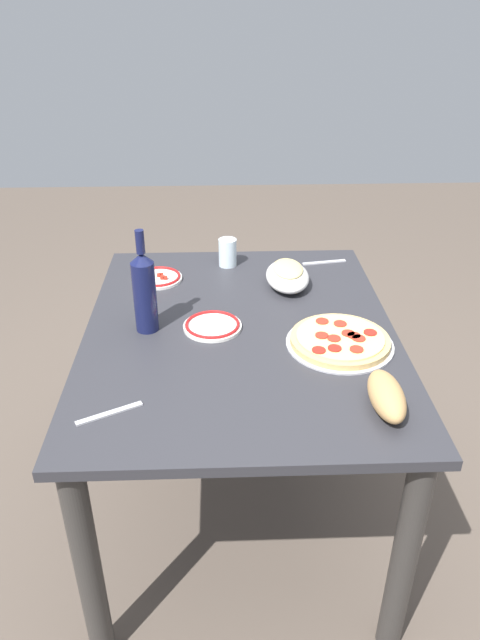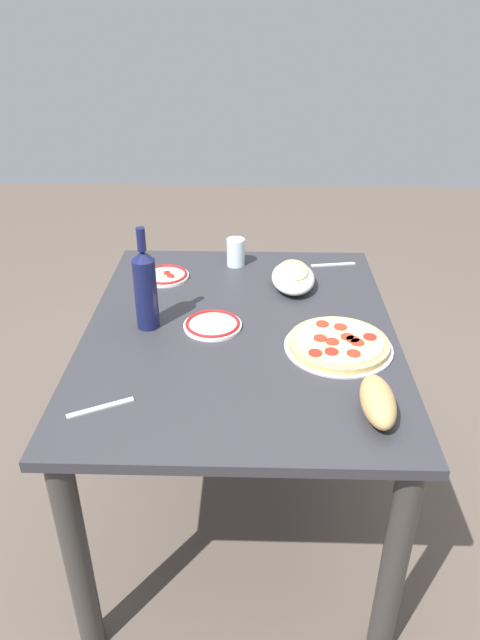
# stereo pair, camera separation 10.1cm
# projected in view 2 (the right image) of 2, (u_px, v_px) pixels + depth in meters

# --- Properties ---
(ground_plane) EXTENTS (8.00, 8.00, 0.00)m
(ground_plane) POSITION_uv_depth(u_px,v_px,m) (240.00, 503.00, 2.19)
(ground_plane) COLOR brown
(ground_plane) RESTS_ON ground
(dining_table) EXTENTS (1.20, 0.95, 0.76)m
(dining_table) POSITION_uv_depth(u_px,v_px,m) (240.00, 362.00, 1.88)
(dining_table) COLOR #2D2D33
(dining_table) RESTS_ON ground
(pepperoni_pizza) EXTENTS (0.32, 0.32, 0.03)m
(pepperoni_pizza) POSITION_uv_depth(u_px,v_px,m) (339.00, 344.00, 1.71)
(pepperoni_pizza) COLOR #B7B7BC
(pepperoni_pizza) RESTS_ON dining_table
(baked_pasta_dish) EXTENTS (0.24, 0.15, 0.08)m
(baked_pasta_dish) POSITION_uv_depth(u_px,v_px,m) (293.00, 276.00, 2.04)
(baked_pasta_dish) COLOR white
(baked_pasta_dish) RESTS_ON dining_table
(wine_bottle) EXTENTS (0.07, 0.07, 0.32)m
(wine_bottle) POSITION_uv_depth(u_px,v_px,m) (145.00, 288.00, 1.76)
(wine_bottle) COLOR #141942
(wine_bottle) RESTS_ON dining_table
(water_glass) EXTENTS (0.07, 0.07, 0.10)m
(water_glass) POSITION_uv_depth(u_px,v_px,m) (236.00, 252.00, 2.20)
(water_glass) COLOR silver
(water_glass) RESTS_ON dining_table
(side_plate_near) EXTENTS (0.18, 0.18, 0.02)m
(side_plate_near) POSITION_uv_depth(u_px,v_px,m) (213.00, 325.00, 1.82)
(side_plate_near) COLOR white
(side_plate_near) RESTS_ON dining_table
(side_plate_far) EXTENTS (0.17, 0.17, 0.02)m
(side_plate_far) POSITION_uv_depth(u_px,v_px,m) (165.00, 275.00, 2.12)
(side_plate_far) COLOR white
(side_plate_far) RESTS_ON dining_table
(bread_loaf) EXTENTS (0.20, 0.08, 0.08)m
(bread_loaf) POSITION_uv_depth(u_px,v_px,m) (378.00, 401.00, 1.44)
(bread_loaf) COLOR tan
(bread_loaf) RESTS_ON dining_table
(fork_left) EXTENTS (0.09, 0.16, 0.00)m
(fork_left) POSITION_uv_depth(u_px,v_px,m) (101.00, 408.00, 1.47)
(fork_left) COLOR #B7B7BC
(fork_left) RESTS_ON dining_table
(fork_right) EXTENTS (0.04, 0.17, 0.00)m
(fork_right) POSITION_uv_depth(u_px,v_px,m) (333.00, 265.00, 2.22)
(fork_right) COLOR #B7B7BC
(fork_right) RESTS_ON dining_table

